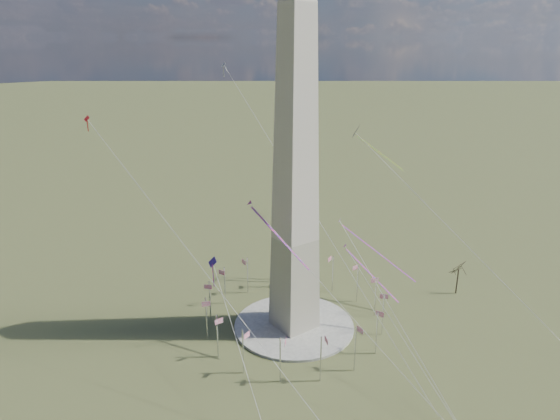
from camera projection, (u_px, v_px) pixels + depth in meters
ground at (294, 326)px, 150.60m from camera, size 2000.00×2000.00×0.00m
plaza at (294, 325)px, 150.46m from camera, size 36.00×36.00×0.80m
washington_monument at (296, 173)px, 134.89m from camera, size 15.56×15.56×100.00m
flagpole_ring at (294, 305)px, 148.21m from camera, size 54.40×54.40×13.00m
tree_near at (459, 268)px, 166.97m from camera, size 7.70×7.70×13.47m
kite_delta_black at (358, 135)px, 164.43m from camera, size 15.77×16.06×15.09m
kite_diamond_purple at (213, 265)px, 133.99m from camera, size 1.99×3.09×9.47m
kite_streamer_left at (365, 242)px, 144.95m from camera, size 13.44×21.11×16.34m
kite_streamer_mid at (270, 226)px, 132.46m from camera, size 6.24×20.88×14.55m
kite_streamer_right at (363, 266)px, 161.92m from camera, size 6.41×20.90×14.59m
kite_small_red at (87, 120)px, 131.74m from camera, size 1.16×1.73×4.26m
kite_small_white at (223, 66)px, 168.70m from camera, size 1.61×2.36×4.96m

